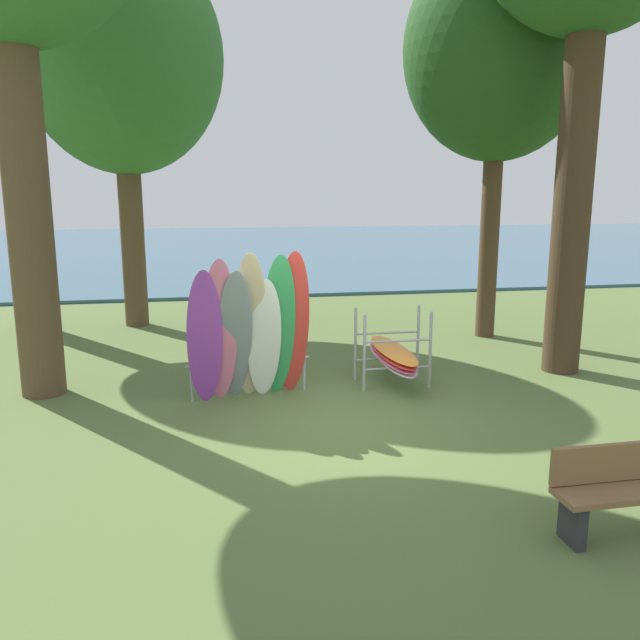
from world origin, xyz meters
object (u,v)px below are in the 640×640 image
tree_far_left_back (6,37)px  board_storage_rack (393,355)px  tree_mid_behind (499,51)px  park_bench (625,489)px  leaning_board_pile (250,332)px  tree_far_right_back (122,58)px

tree_far_left_back → board_storage_rack: 10.80m
tree_mid_behind → park_bench: (-2.34, -8.03, -5.51)m
tree_far_left_back → park_bench: size_ratio=6.00×
tree_far_left_back → tree_mid_behind: bearing=-14.8°
tree_far_left_back → leaning_board_pile: size_ratio=3.64×
board_storage_rack → tree_far_right_back: bearing=129.1°
tree_mid_behind → tree_far_right_back: bearing=161.2°
tree_mid_behind → tree_far_left_back: 10.43m
leaning_board_pile → board_storage_rack: size_ratio=1.09×
leaning_board_pile → tree_far_right_back: bearing=110.0°
leaning_board_pile → tree_far_left_back: bearing=126.7°
tree_far_right_back → leaning_board_pile: 8.23m
tree_far_right_back → board_storage_rack: tree_far_right_back is taller
board_storage_rack → park_bench: 5.01m
tree_mid_behind → park_bench: size_ratio=5.88×
tree_mid_behind → board_storage_rack: tree_mid_behind is taller
tree_far_right_back → leaning_board_pile: (2.25, -6.17, -4.96)m
tree_far_right_back → park_bench: 13.17m
tree_mid_behind → leaning_board_pile: tree_mid_behind is taller
tree_far_right_back → board_storage_rack: (4.63, -5.70, -5.55)m
tree_mid_behind → tree_far_right_back: (-7.70, 2.62, 0.08)m
tree_far_left_back → board_storage_rack: bearing=-39.2°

